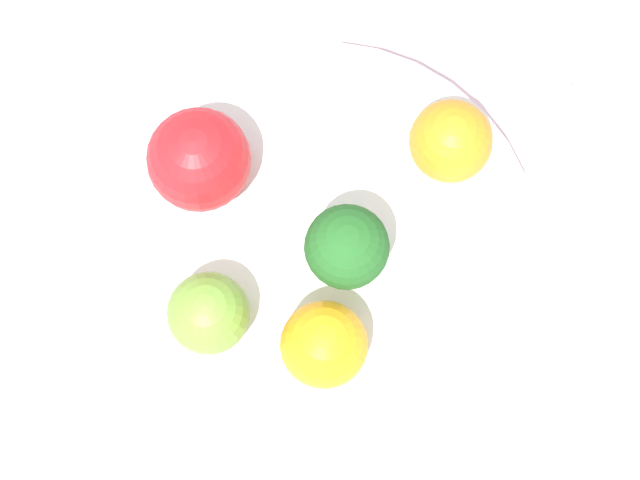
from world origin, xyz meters
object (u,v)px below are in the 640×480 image
at_px(apple_red, 209,313).
at_px(orange_back, 324,345).
at_px(broccoli, 347,248).
at_px(orange_front, 451,141).
at_px(apple_green, 199,160).
at_px(bowl, 320,253).

xyz_separation_m(apple_red, orange_back, (0.05, -0.04, 0.00)).
distance_m(broccoli, orange_front, 0.09).
bearing_deg(orange_back, apple_green, 105.87).
bearing_deg(broccoli, apple_green, 128.65).
relative_size(apple_red, apple_green, 0.77).
bearing_deg(apple_green, broccoli, -51.35).
height_order(broccoli, apple_green, broccoli).
xyz_separation_m(bowl, broccoli, (0.01, -0.02, 0.06)).
bearing_deg(orange_back, broccoli, 58.10).
bearing_deg(orange_back, orange_front, 40.15).
distance_m(bowl, orange_front, 0.10).
relative_size(broccoli, apple_green, 1.09).
bearing_deg(apple_green, apple_red, -103.43).
distance_m(broccoli, orange_back, 0.05).
xyz_separation_m(orange_front, orange_back, (-0.10, -0.09, 0.00)).
height_order(apple_red, apple_green, apple_green).
bearing_deg(apple_red, bowl, 18.33).
bearing_deg(apple_green, bowl, -49.55).
bearing_deg(apple_green, orange_back, -74.13).
xyz_separation_m(broccoli, orange_front, (0.08, 0.04, -0.01)).
height_order(orange_front, orange_back, same).
distance_m(apple_green, orange_back, 0.12).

